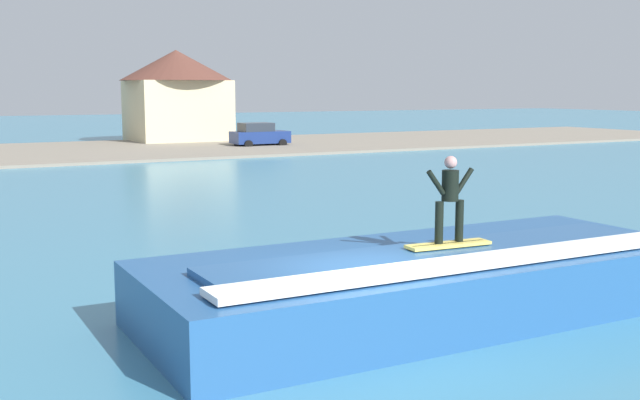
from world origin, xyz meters
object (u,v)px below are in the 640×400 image
surfboard (448,244)px  house_gabled_white (177,91)px  car_far_shore (259,135)px  wave_crest (429,282)px  surfer (450,194)px

surfboard → house_gabled_white: (11.10, 50.97, 2.83)m
surfboard → car_far_shore: size_ratio=0.40×
wave_crest → car_far_shore: size_ratio=2.55×
wave_crest → house_gabled_white: (11.36, 50.72, 3.57)m
car_far_shore → surfboard: bearing=-109.1°
wave_crest → surfer: 1.73m
surfer → house_gabled_white: (11.05, 50.92, 1.88)m
car_far_shore → house_gabled_white: 10.06m
surfboard → surfer: bearing=44.8°
surfer → house_gabled_white: 52.14m
surfboard → car_far_shore: 44.59m
wave_crest → surfboard: surfboard is taller
wave_crest → house_gabled_white: 52.10m
surfboard → house_gabled_white: 52.24m
surfer → house_gabled_white: size_ratio=0.18×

